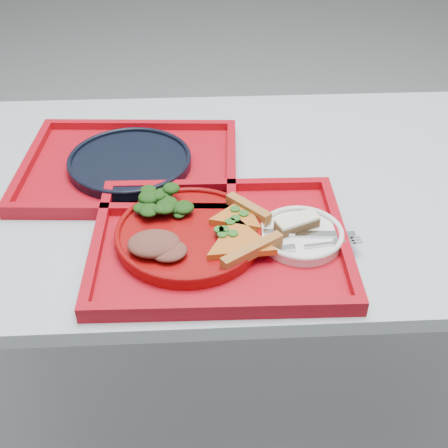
{
  "coord_description": "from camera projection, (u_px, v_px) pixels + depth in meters",
  "views": [
    {
      "loc": [
        -0.19,
        -0.97,
        1.41
      ],
      "look_at": [
        -0.15,
        -0.18,
        0.78
      ],
      "focal_mm": 45.0,
      "sensor_mm": 36.0,
      "label": 1
    }
  ],
  "objects": [
    {
      "name": "salad_heap",
      "position": [
        163.0,
        199.0,
        1.03
      ],
      "size": [
        0.09,
        0.08,
        0.04
      ],
      "primitive_type": "ellipsoid",
      "color": "black",
      "rests_on": "dinner_plate"
    },
    {
      "name": "pizza_slice_a",
      "position": [
        240.0,
        240.0,
        0.96
      ],
      "size": [
        0.18,
        0.18,
        0.02
      ],
      "primitive_type": null,
      "rotation": [
        0.0,
        0.0,
        2.16
      ],
      "color": "orange",
      "rests_on": "dinner_plate"
    },
    {
      "name": "pizza_slice_b",
      "position": [
        238.0,
        215.0,
        1.02
      ],
      "size": [
        0.15,
        0.15,
        0.02
      ],
      "primitive_type": null,
      "rotation": [
        0.0,
        0.0,
        3.89
      ],
      "color": "orange",
      "rests_on": "dinner_plate"
    },
    {
      "name": "tray_far",
      "position": [
        131.0,
        168.0,
        1.2
      ],
      "size": [
        0.47,
        0.38,
        0.01
      ],
      "primitive_type": "cube",
      "rotation": [
        0.0,
        0.0,
        -0.06
      ],
      "color": "#A70815",
      "rests_on": "table"
    },
    {
      "name": "ground",
      "position": [
        271.0,
        392.0,
        1.64
      ],
      "size": [
        10.0,
        10.0,
        0.0
      ],
      "primitive_type": "plane",
      "color": "gray",
      "rests_on": "ground"
    },
    {
      "name": "navy_plate",
      "position": [
        130.0,
        163.0,
        1.19
      ],
      "size": [
        0.26,
        0.26,
        0.02
      ],
      "primitive_type": "cylinder",
      "color": "black",
      "rests_on": "tray_far"
    },
    {
      "name": "table",
      "position": [
        287.0,
        208.0,
        1.23
      ],
      "size": [
        1.6,
        0.8,
        0.75
      ],
      "color": "#B2BBC7",
      "rests_on": "ground"
    },
    {
      "name": "tray_main",
      "position": [
        220.0,
        244.0,
        1.0
      ],
      "size": [
        0.46,
        0.36,
        0.01
      ],
      "primitive_type": "cube",
      "rotation": [
        0.0,
        0.0,
        -0.02
      ],
      "color": "#A70815",
      "rests_on": "table"
    },
    {
      "name": "meat_portion",
      "position": [
        154.0,
        244.0,
        0.95
      ],
      "size": [
        0.09,
        0.07,
        0.03
      ],
      "primitive_type": "ellipsoid",
      "color": "brown",
      "rests_on": "dinner_plate"
    },
    {
      "name": "knife",
      "position": [
        303.0,
        233.0,
        0.99
      ],
      "size": [
        0.19,
        0.03,
        0.01
      ],
      "primitive_type": "cube",
      "rotation": [
        0.0,
        0.0,
        -0.07
      ],
      "color": "silver",
      "rests_on": "side_plate"
    },
    {
      "name": "side_plate",
      "position": [
        301.0,
        236.0,
        1.0
      ],
      "size": [
        0.15,
        0.15,
        0.01
      ],
      "primitive_type": "cylinder",
      "color": "white",
      "rests_on": "tray_main"
    },
    {
      "name": "fork",
      "position": [
        303.0,
        246.0,
        0.96
      ],
      "size": [
        0.19,
        0.05,
        0.01
      ],
      "primitive_type": "cube",
      "rotation": [
        0.0,
        0.0,
        0.13
      ],
      "color": "silver",
      "rests_on": "side_plate"
    },
    {
      "name": "dessert_bar",
      "position": [
        297.0,
        223.0,
        1.0
      ],
      "size": [
        0.08,
        0.06,
        0.02
      ],
      "rotation": [
        0.0,
        0.0,
        0.4
      ],
      "color": "#472917",
      "rests_on": "side_plate"
    },
    {
      "name": "dinner_plate",
      "position": [
        189.0,
        235.0,
        1.0
      ],
      "size": [
        0.26,
        0.26,
        0.02
      ],
      "primitive_type": "cylinder",
      "color": "maroon",
      "rests_on": "tray_main"
    }
  ]
}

